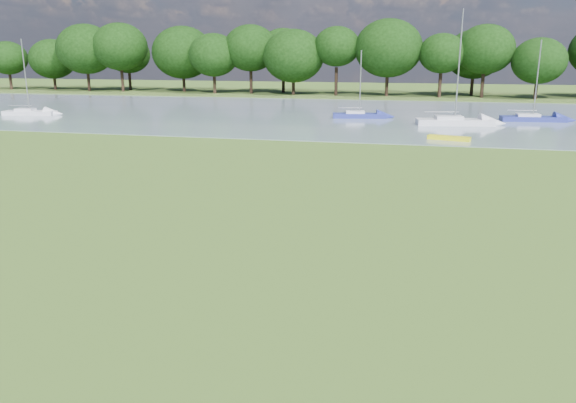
% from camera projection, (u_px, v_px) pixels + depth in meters
% --- Properties ---
extents(ground, '(220.00, 220.00, 0.00)m').
position_uv_depth(ground, '(347.00, 233.00, 21.48)').
color(ground, olive).
extents(river, '(220.00, 40.00, 0.10)m').
position_uv_depth(river, '(397.00, 116.00, 60.99)').
color(river, slate).
rests_on(river, ground).
extents(far_bank, '(220.00, 20.00, 0.40)m').
position_uv_depth(far_bank, '(405.00, 96.00, 89.21)').
color(far_bank, '#4C6626').
rests_on(far_bank, ground).
extents(kayak, '(3.34, 1.63, 0.33)m').
position_uv_depth(kayak, '(449.00, 138.00, 43.84)').
color(kayak, yellow).
rests_on(kayak, river).
extents(tree_line, '(159.29, 9.37, 11.34)m').
position_uv_depth(tree_line, '(465.00, 52.00, 81.87)').
color(tree_line, black).
rests_on(tree_line, far_bank).
extents(sailboat_0, '(6.26, 2.28, 7.81)m').
position_uv_depth(sailboat_0, '(532.00, 117.00, 55.74)').
color(sailboat_0, navy).
rests_on(sailboat_0, river).
extents(sailboat_2, '(5.68, 2.52, 6.85)m').
position_uv_depth(sailboat_2, '(359.00, 114.00, 58.52)').
color(sailboat_2, navy).
rests_on(sailboat_2, river).
extents(sailboat_4, '(5.73, 2.50, 8.04)m').
position_uv_depth(sailboat_4, '(29.00, 111.00, 61.22)').
color(sailboat_4, silver).
rests_on(sailboat_4, river).
extents(sailboat_5, '(7.27, 3.10, 10.45)m').
position_uv_depth(sailboat_5, '(454.00, 119.00, 52.78)').
color(sailboat_5, silver).
rests_on(sailboat_5, river).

